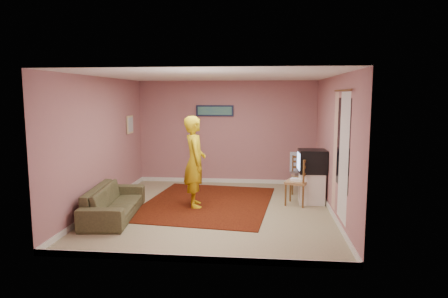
# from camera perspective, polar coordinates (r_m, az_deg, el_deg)

# --- Properties ---
(ground) EXTENTS (5.00, 5.00, 0.00)m
(ground) POSITION_cam_1_polar(r_m,az_deg,el_deg) (7.94, -1.34, -8.70)
(ground) COLOR tan
(ground) RESTS_ON ground
(wall_back) EXTENTS (4.50, 0.02, 2.60)m
(wall_back) POSITION_cam_1_polar(r_m,az_deg,el_deg) (10.15, 0.38, 2.38)
(wall_back) COLOR #A46C6F
(wall_back) RESTS_ON ground
(wall_front) EXTENTS (4.50, 0.02, 2.60)m
(wall_front) POSITION_cam_1_polar(r_m,az_deg,el_deg) (5.23, -4.78, -2.72)
(wall_front) COLOR #A46C6F
(wall_front) RESTS_ON ground
(wall_left) EXTENTS (0.02, 5.00, 2.60)m
(wall_left) POSITION_cam_1_polar(r_m,az_deg,el_deg) (8.26, -17.05, 0.81)
(wall_left) COLOR #A46C6F
(wall_left) RESTS_ON ground
(wall_right) EXTENTS (0.02, 5.00, 2.60)m
(wall_right) POSITION_cam_1_polar(r_m,az_deg,el_deg) (7.73, 15.41, 0.41)
(wall_right) COLOR #A46C6F
(wall_right) RESTS_ON ground
(ceiling) EXTENTS (4.50, 5.00, 0.02)m
(ceiling) POSITION_cam_1_polar(r_m,az_deg,el_deg) (7.63, -1.41, 10.38)
(ceiling) COLOR white
(ceiling) RESTS_ON wall_back
(baseboard_back) EXTENTS (4.50, 0.02, 0.10)m
(baseboard_back) POSITION_cam_1_polar(r_m,az_deg,el_deg) (10.33, 0.37, -4.54)
(baseboard_back) COLOR silver
(baseboard_back) RESTS_ON ground
(baseboard_front) EXTENTS (4.50, 0.02, 0.10)m
(baseboard_front) POSITION_cam_1_polar(r_m,az_deg,el_deg) (5.61, -4.62, -15.37)
(baseboard_front) COLOR silver
(baseboard_front) RESTS_ON ground
(baseboard_left) EXTENTS (0.02, 5.00, 0.10)m
(baseboard_left) POSITION_cam_1_polar(r_m,az_deg,el_deg) (8.49, -16.65, -7.59)
(baseboard_left) COLOR silver
(baseboard_left) RESTS_ON ground
(baseboard_right) EXTENTS (0.02, 5.00, 0.10)m
(baseboard_right) POSITION_cam_1_polar(r_m,az_deg,el_deg) (7.98, 15.02, -8.52)
(baseboard_right) COLOR silver
(baseboard_right) RESTS_ON ground
(window) EXTENTS (0.01, 1.10, 1.50)m
(window) POSITION_cam_1_polar(r_m,az_deg,el_deg) (6.83, 16.66, 0.70)
(window) COLOR black
(window) RESTS_ON wall_right
(curtain_sheer) EXTENTS (0.01, 0.75, 2.10)m
(curtain_sheer) POSITION_cam_1_polar(r_m,az_deg,el_deg) (6.71, 16.71, -1.15)
(curtain_sheer) COLOR white
(curtain_sheer) RESTS_ON wall_right
(curtain_floral) EXTENTS (0.01, 0.35, 2.10)m
(curtain_floral) POSITION_cam_1_polar(r_m,az_deg,el_deg) (7.39, 15.58, -0.31)
(curtain_floral) COLOR beige
(curtain_floral) RESTS_ON wall_right
(curtain_rod) EXTENTS (0.02, 1.40, 0.02)m
(curtain_rod) POSITION_cam_1_polar(r_m,az_deg,el_deg) (6.78, 16.57, 8.03)
(curtain_rod) COLOR brown
(curtain_rod) RESTS_ON wall_right
(picture_back) EXTENTS (0.95, 0.04, 0.28)m
(picture_back) POSITION_cam_1_polar(r_m,az_deg,el_deg) (10.11, -1.33, 5.48)
(picture_back) COLOR #141B39
(picture_back) RESTS_ON wall_back
(picture_left) EXTENTS (0.04, 0.38, 0.42)m
(picture_left) POSITION_cam_1_polar(r_m,az_deg,el_deg) (9.72, -13.28, 3.42)
(picture_left) COLOR beige
(picture_left) RESTS_ON wall_left
(area_rug) EXTENTS (2.85, 3.41, 0.02)m
(area_rug) POSITION_cam_1_polar(r_m,az_deg,el_deg) (8.42, -2.40, -7.69)
(area_rug) COLOR black
(area_rug) RESTS_ON ground
(tv_cabinet) EXTENTS (0.51, 0.46, 0.65)m
(tv_cabinet) POSITION_cam_1_polar(r_m,az_deg,el_deg) (8.55, 12.40, -5.45)
(tv_cabinet) COLOR white
(tv_cabinet) RESTS_ON ground
(crt_tv) EXTENTS (0.58, 0.52, 0.48)m
(crt_tv) POSITION_cam_1_polar(r_m,az_deg,el_deg) (8.44, 12.47, -1.72)
(crt_tv) COLOR black
(crt_tv) RESTS_ON tv_cabinet
(chair_a) EXTENTS (0.41, 0.39, 0.47)m
(chair_a) POSITION_cam_1_polar(r_m,az_deg,el_deg) (9.29, 10.82, -3.09)
(chair_a) COLOR tan
(chair_a) RESTS_ON ground
(dvd_player) EXTENTS (0.45, 0.38, 0.06)m
(dvd_player) POSITION_cam_1_polar(r_m,az_deg,el_deg) (9.30, 10.81, -3.41)
(dvd_player) COLOR #A7A7AC
(dvd_player) RESTS_ON chair_a
(blue_throw) EXTENTS (0.45, 0.06, 0.47)m
(blue_throw) POSITION_cam_1_polar(r_m,az_deg,el_deg) (9.45, 10.75, -1.86)
(blue_throw) COLOR #83A3D6
(blue_throw) RESTS_ON chair_a
(chair_b) EXTENTS (0.54, 0.55, 0.53)m
(chair_b) POSITION_cam_1_polar(r_m,az_deg,el_deg) (8.32, 10.38, -3.84)
(chair_b) COLOR tan
(chair_b) RESTS_ON ground
(game_console) EXTENTS (0.29, 0.24, 0.05)m
(game_console) POSITION_cam_1_polar(r_m,az_deg,el_deg) (8.33, 10.36, -4.33)
(game_console) COLOR white
(game_console) RESTS_ON chair_b
(sofa) EXTENTS (0.96, 2.02, 0.57)m
(sofa) POSITION_cam_1_polar(r_m,az_deg,el_deg) (7.72, -15.44, -7.28)
(sofa) COLOR brown
(sofa) RESTS_ON ground
(person) EXTENTS (0.60, 0.76, 1.84)m
(person) POSITION_cam_1_polar(r_m,az_deg,el_deg) (8.01, -4.20, -1.84)
(person) COLOR gold
(person) RESTS_ON ground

